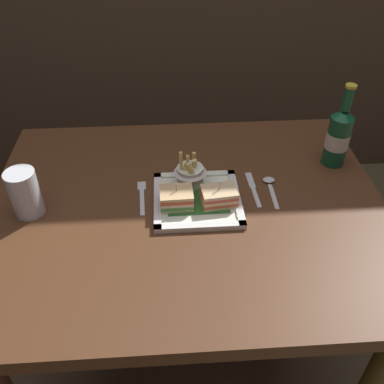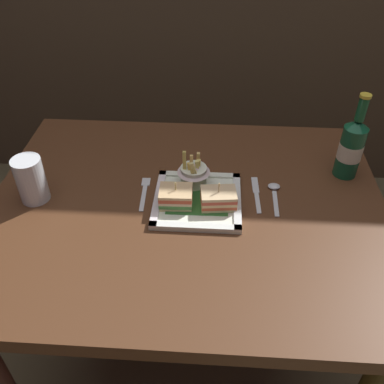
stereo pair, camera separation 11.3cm
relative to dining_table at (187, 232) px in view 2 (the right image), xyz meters
name	(u,v)px [view 2 (the right image)]	position (x,y,z in m)	size (l,w,h in m)	color
ground_plane	(188,349)	(0.00, 0.00, -0.63)	(6.00, 6.00, 0.00)	brown
dining_table	(187,232)	(0.00, 0.00, 0.00)	(1.09, 0.87, 0.74)	#512F1A
square_plate	(197,200)	(0.03, 0.01, 0.11)	(0.24, 0.24, 0.02)	white
sandwich_half_left	(176,197)	(-0.03, -0.01, 0.14)	(0.09, 0.07, 0.07)	#D8C086
sandwich_half_right	(218,199)	(0.09, -0.01, 0.14)	(0.10, 0.08, 0.08)	#DBC089
fries_cup	(194,172)	(0.01, 0.08, 0.16)	(0.09, 0.09, 0.11)	silver
beer_bottle	(351,147)	(0.46, 0.17, 0.20)	(0.07, 0.07, 0.26)	#144C2E
water_glass	(32,183)	(-0.42, 0.00, 0.16)	(0.08, 0.08, 0.13)	silver
fork	(144,192)	(-0.12, 0.05, 0.11)	(0.03, 0.15, 0.00)	silver
knife	(256,193)	(0.19, 0.06, 0.11)	(0.02, 0.16, 0.00)	silver
spoon	(274,191)	(0.24, 0.07, 0.11)	(0.04, 0.14, 0.01)	silver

